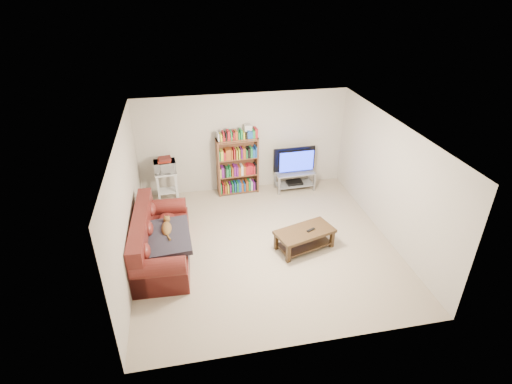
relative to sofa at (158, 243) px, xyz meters
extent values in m
plane|color=#BCA98C|center=(2.06, 0.01, -0.33)|extent=(5.00, 5.00, 0.00)
plane|color=white|center=(2.06, 0.01, 2.07)|extent=(5.00, 5.00, 0.00)
plane|color=beige|center=(2.06, 2.51, 0.87)|extent=(5.00, 0.00, 5.00)
plane|color=beige|center=(2.06, -2.49, 0.87)|extent=(5.00, 0.00, 5.00)
plane|color=beige|center=(-0.44, 0.01, 0.87)|extent=(0.00, 5.00, 5.00)
plane|color=beige|center=(4.56, 0.01, 0.87)|extent=(0.00, 5.00, 5.00)
cube|color=#5C1C17|center=(0.09, 0.00, -0.12)|extent=(1.04, 2.24, 0.42)
cube|color=#5C1C17|center=(-0.26, 0.01, 0.15)|extent=(0.35, 2.21, 0.92)
cube|color=#5C1C17|center=(0.05, -0.98, -0.06)|extent=(0.91, 0.28, 0.54)
cube|color=#5C1C17|center=(0.13, 0.98, -0.06)|extent=(0.91, 0.28, 0.54)
cube|color=#28252F|center=(0.18, -0.16, 0.22)|extent=(0.90, 1.14, 0.19)
cube|color=#3B2814|center=(2.79, -0.24, 0.05)|extent=(1.25, 0.87, 0.06)
cube|color=#3B2814|center=(2.79, -0.24, -0.23)|extent=(1.12, 0.78, 0.03)
cube|color=#3B2814|center=(2.37, -0.60, -0.15)|extent=(0.09, 0.09, 0.35)
cube|color=#3B2814|center=(3.34, -0.31, -0.15)|extent=(0.09, 0.09, 0.35)
cube|color=#3B2814|center=(2.24, -0.18, -0.15)|extent=(0.09, 0.09, 0.35)
cube|color=#3B2814|center=(3.21, 0.12, -0.15)|extent=(0.09, 0.09, 0.35)
cube|color=black|center=(2.91, -0.26, 0.09)|extent=(0.19, 0.13, 0.02)
cube|color=#999EA3|center=(3.28, 2.15, 0.14)|extent=(0.98, 0.47, 0.03)
cube|color=#999EA3|center=(3.28, 2.15, -0.18)|extent=(0.93, 0.45, 0.02)
cube|color=gray|center=(2.83, 1.94, -0.09)|extent=(0.05, 0.05, 0.48)
cube|color=gray|center=(3.74, 1.98, -0.09)|extent=(0.05, 0.05, 0.48)
cube|color=gray|center=(2.82, 2.32, -0.09)|extent=(0.05, 0.05, 0.48)
cube|color=gray|center=(3.72, 2.35, -0.09)|extent=(0.05, 0.05, 0.48)
imported|color=black|center=(3.28, 2.15, 0.45)|extent=(1.04, 0.18, 0.60)
cube|color=black|center=(3.28, 2.15, -0.14)|extent=(0.40, 0.29, 0.06)
cube|color=brown|center=(1.40, 2.24, 0.38)|extent=(0.06, 0.31, 1.42)
cube|color=brown|center=(2.35, 2.30, 0.38)|extent=(0.06, 0.31, 1.42)
cube|color=brown|center=(1.88, 2.27, 1.08)|extent=(1.00, 0.37, 0.03)
cube|color=maroon|center=(1.66, 2.26, 1.13)|extent=(0.30, 0.24, 0.08)
cube|color=silver|center=(0.19, 2.11, 0.44)|extent=(0.51, 0.39, 0.04)
cube|color=silver|center=(0.19, 2.11, -0.03)|extent=(0.46, 0.35, 0.03)
cube|color=silver|center=(-0.01, 1.96, 0.04)|extent=(0.05, 0.05, 0.75)
cube|color=silver|center=(0.40, 1.99, 0.04)|extent=(0.05, 0.05, 0.75)
cube|color=silver|center=(-0.03, 2.24, 0.04)|extent=(0.05, 0.05, 0.75)
cube|color=silver|center=(0.38, 2.26, 0.04)|extent=(0.05, 0.05, 0.75)
imported|color=silver|center=(0.19, 2.11, 0.59)|extent=(0.50, 0.36, 0.27)
cube|color=maroon|center=(0.19, 2.11, 0.75)|extent=(0.30, 0.27, 0.05)
camera|label=1|loc=(0.63, -6.32, 4.47)|focal=28.00mm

